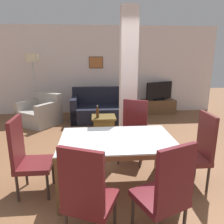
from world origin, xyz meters
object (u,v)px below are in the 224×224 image
Objects in this scene: dining_chair_near_right at (166,191)px; tv_stand at (158,106)px; dining_chair_far_right at (133,130)px; coffee_table at (104,124)px; floor_lamp at (33,64)px; bottle at (98,113)px; armchair at (40,114)px; dining_chair_head_right at (197,149)px; dining_chair_near_left at (87,194)px; dining_table at (117,149)px; tv_screen at (159,91)px; sofa at (103,110)px; dining_chair_head_left at (27,155)px.

tv_stand is (1.39, 4.91, -0.34)m from dining_chair_near_right.
coffee_table is at bearing -49.24° from dining_chair_far_right.
dining_chair_near_right is at bearing -62.87° from floor_lamp.
dining_chair_far_right is at bearing -66.69° from bottle.
coffee_table is at bearing -168.62° from armchair.
dining_chair_near_left is at bearing 120.54° from dining_chair_head_right.
armchair is (-1.37, 4.02, -0.27)m from dining_chair_near_left.
dining_table is 4.39m from tv_stand.
floor_lamp is (-0.25, 0.64, 1.30)m from armchair.
armchair is 1.37× the size of tv_screen.
dining_chair_far_right is 1.85× the size of coffee_table.
dining_chair_far_right is at bearing 66.31° from dining_table.
armchair is (-1.70, -0.23, -0.02)m from sofa.
dining_table is 3.60m from armchair.
dining_chair_head_right is 0.62× the size of sofa.
bottle is 0.28× the size of tv_stand.
dining_table is at bearing 91.04° from sofa.
floor_lamp reaches higher than dining_chair_head_left.
dining_chair_head_left is 3.98m from floor_lamp.
tv_screen is (1.39, 3.12, 0.15)m from dining_chair_far_right.
bottle is at bearing 77.93° from dining_chair_near_right.
floor_lamp is at bearing -167.86° from dining_chair_head_left.
floor_lamp reaches higher than dining_chair_near_left.
bottle is (-0.22, 2.28, -0.10)m from dining_table.
dining_chair_head_left reaches higher than armchair.
dining_chair_near_right is at bearing 22.10° from dining_chair_near_left.
tv_screen is (-0.00, 0.00, 0.50)m from tv_stand.
dining_table is 1.25× the size of armchair.
tv_stand is at bearing -130.78° from armchair.
sofa is at bearing 81.44° from bottle.
tv_screen is (2.00, 1.71, 0.21)m from bottle.
dining_table is 4.37m from tv_screen.
dining_chair_far_right is (-0.76, 0.88, 0.00)m from dining_chair_head_right.
dining_table is 5.19× the size of bottle.
tv_stand is 4.03m from floor_lamp.
dining_chair_far_right is at bearing 89.72° from dining_chair_near_left.
coffee_table is at bearing -138.77° from tv_stand.
dining_chair_near_left is 0.77m from dining_chair_near_right.
dining_table is at bearing 154.75° from armchair.
dining_chair_head_left is 2.65m from coffee_table.
dining_chair_head_left is at bearing -77.86° from floor_lamp.
dining_chair_head_right is at bearing -62.89° from coffee_table.
dining_chair_far_right reaches higher than bottle.
dining_chair_far_right is 0.86× the size of armchair.
dining_chair_head_left is at bearing 31.99° from tv_screen.
dining_chair_head_right is 3.60× the size of bottle.
dining_chair_near_left is 1.85× the size of coffee_table.
dining_chair_near_left is at bearing 144.23° from armchair.
bottle is at bearing -43.00° from dining_chair_far_right.
armchair is at bearing 42.87° from dining_chair_head_right.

